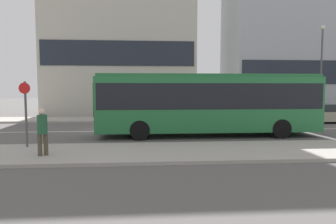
{
  "coord_description": "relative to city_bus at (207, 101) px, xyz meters",
  "views": [
    {
      "loc": [
        1.35,
        -17.44,
        2.48
      ],
      "look_at": [
        2.55,
        -1.73,
        1.24
      ],
      "focal_mm": 32.0,
      "sensor_mm": 36.0,
      "label": 1
    }
  ],
  "objects": [
    {
      "name": "city_bus",
      "position": [
        0.0,
        0.0,
        0.0
      ],
      "size": [
        11.34,
        2.54,
        3.2
      ],
      "rotation": [
        0.0,
        0.0,
        -0.04
      ],
      "color": "#236B38",
      "rests_on": "ground_plane"
    },
    {
      "name": "lane_centerline",
      "position": [
        -4.58,
        2.03,
        -1.84
      ],
      "size": [
        41.8,
        0.16,
        0.01
      ],
      "color": "silver",
      "rests_on": "ground_plane"
    },
    {
      "name": "sidewalk_near",
      "position": [
        -4.58,
        -4.22,
        -1.78
      ],
      "size": [
        44.0,
        3.5,
        0.13
      ],
      "color": "#A39E93",
      "rests_on": "ground_plane"
    },
    {
      "name": "ground_plane",
      "position": [
        -4.58,
        2.03,
        -1.84
      ],
      "size": [
        120.0,
        120.0,
        0.0
      ],
      "primitive_type": "plane",
      "color": "#595654"
    },
    {
      "name": "sidewalk_far",
      "position": [
        -4.58,
        8.28,
        -1.78
      ],
      "size": [
        44.0,
        3.5,
        0.13
      ],
      "color": "#A39E93",
      "rests_on": "ground_plane"
    },
    {
      "name": "pedestrian_near_stop",
      "position": [
        -6.81,
        -4.75,
        -0.78
      ],
      "size": [
        0.34,
        0.34,
        1.65
      ],
      "rotation": [
        0.0,
        0.0,
        3.59
      ],
      "color": "#4C4233",
      "rests_on": "sidewalk_near"
    },
    {
      "name": "apartment_block_right_tower",
      "position": [
        12.68,
        14.95,
        5.39
      ],
      "size": [
        14.72,
        6.91,
        14.48
      ],
      "color": "#9EA3A8",
      "rests_on": "ground_plane"
    },
    {
      "name": "apartment_block_left_tower",
      "position": [
        -5.56,
        14.64,
        8.29
      ],
      "size": [
        14.04,
        6.3,
        20.29
      ],
      "color": "#B7B2A3",
      "rests_on": "ground_plane"
    },
    {
      "name": "bus_stop_sign",
      "position": [
        -8.0,
        -3.08,
        -0.17
      ],
      "size": [
        0.44,
        0.12,
        2.63
      ],
      "color": "#4C4C51",
      "rests_on": "sidewalk_near"
    },
    {
      "name": "street_lamp",
      "position": [
        10.4,
        6.97,
        2.65
      ],
      "size": [
        0.36,
        0.36,
        7.18
      ],
      "color": "#4C4C51",
      "rests_on": "sidewalk_far"
    },
    {
      "name": "parked_car_0",
      "position": [
        9.36,
        5.3,
        -1.21
      ],
      "size": [
        3.95,
        1.87,
        1.34
      ],
      "color": "#A39E84",
      "rests_on": "ground_plane"
    }
  ]
}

